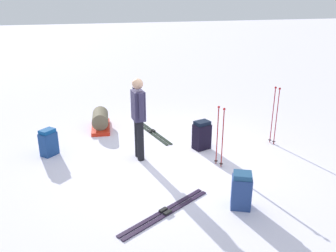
{
  "coord_description": "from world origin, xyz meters",
  "views": [
    {
      "loc": [
        -6.43,
        1.99,
        3.19
      ],
      "look_at": [
        0.0,
        0.0,
        0.7
      ],
      "focal_mm": 37.56,
      "sensor_mm": 36.0,
      "label": 1
    }
  ],
  "objects_px": {
    "ski_poles_planted_near": "(220,133)",
    "ski_pair_far": "(165,212)",
    "ski_pair_near": "(152,132)",
    "ski_poles_planted_far": "(275,113)",
    "gear_sled": "(100,120)",
    "backpack_bright": "(49,143)",
    "backpack_small_spare": "(202,135)",
    "skier_standing": "(138,115)",
    "backpack_large_dark": "(241,191)"
  },
  "relations": [
    {
      "from": "ski_poles_planted_near",
      "to": "ski_pair_far",
      "type": "bearing_deg",
      "value": 130.46
    },
    {
      "from": "ski_pair_far",
      "to": "ski_pair_near",
      "type": "bearing_deg",
      "value": -11.14
    },
    {
      "from": "ski_pair_far",
      "to": "ski_poles_planted_near",
      "type": "distance_m",
      "value": 2.09
    },
    {
      "from": "ski_poles_planted_near",
      "to": "ski_poles_planted_far",
      "type": "bearing_deg",
      "value": -68.2
    },
    {
      "from": "ski_poles_planted_near",
      "to": "gear_sled",
      "type": "relative_size",
      "value": 1.07
    },
    {
      "from": "backpack_bright",
      "to": "backpack_small_spare",
      "type": "height_order",
      "value": "backpack_small_spare"
    },
    {
      "from": "skier_standing",
      "to": "ski_poles_planted_near",
      "type": "bearing_deg",
      "value": -118.94
    },
    {
      "from": "skier_standing",
      "to": "gear_sled",
      "type": "distance_m",
      "value": 2.19
    },
    {
      "from": "skier_standing",
      "to": "ski_pair_far",
      "type": "bearing_deg",
      "value": 178.24
    },
    {
      "from": "backpack_bright",
      "to": "backpack_large_dark",
      "type": "bearing_deg",
      "value": -135.44
    },
    {
      "from": "ski_pair_far",
      "to": "backpack_large_dark",
      "type": "bearing_deg",
      "value": -99.26
    },
    {
      "from": "skier_standing",
      "to": "gear_sled",
      "type": "xyz_separation_m",
      "value": [
        1.99,
        0.56,
        -0.73
      ]
    },
    {
      "from": "ski_poles_planted_near",
      "to": "ski_poles_planted_far",
      "type": "relative_size",
      "value": 0.92
    },
    {
      "from": "backpack_bright",
      "to": "backpack_small_spare",
      "type": "distance_m",
      "value": 3.29
    },
    {
      "from": "backpack_large_dark",
      "to": "ski_poles_planted_far",
      "type": "height_order",
      "value": "ski_poles_planted_far"
    },
    {
      "from": "backpack_bright",
      "to": "ski_poles_planted_near",
      "type": "bearing_deg",
      "value": -114.96
    },
    {
      "from": "skier_standing",
      "to": "backpack_bright",
      "type": "xyz_separation_m",
      "value": [
        0.71,
        1.81,
        -0.67
      ]
    },
    {
      "from": "ski_poles_planted_near",
      "to": "skier_standing",
      "type": "bearing_deg",
      "value": 61.06
    },
    {
      "from": "skier_standing",
      "to": "backpack_large_dark",
      "type": "distance_m",
      "value": 2.63
    },
    {
      "from": "ski_poles_planted_far",
      "to": "gear_sled",
      "type": "xyz_separation_m",
      "value": [
        2.12,
        3.66,
        -0.51
      ]
    },
    {
      "from": "backpack_large_dark",
      "to": "backpack_small_spare",
      "type": "height_order",
      "value": "backpack_small_spare"
    },
    {
      "from": "backpack_bright",
      "to": "ski_pair_far",
      "type": "bearing_deg",
      "value": -148.04
    },
    {
      "from": "backpack_bright",
      "to": "ski_poles_planted_far",
      "type": "bearing_deg",
      "value": -99.82
    },
    {
      "from": "ski_poles_planted_near",
      "to": "ski_poles_planted_far",
      "type": "height_order",
      "value": "ski_poles_planted_far"
    },
    {
      "from": "backpack_small_spare",
      "to": "ski_poles_planted_near",
      "type": "relative_size",
      "value": 0.53
    },
    {
      "from": "ski_pair_near",
      "to": "backpack_bright",
      "type": "bearing_deg",
      "value": 105.22
    },
    {
      "from": "ski_pair_near",
      "to": "ski_poles_planted_near",
      "type": "relative_size",
      "value": 1.53
    },
    {
      "from": "backpack_small_spare",
      "to": "ski_poles_planted_near",
      "type": "bearing_deg",
      "value": -178.87
    },
    {
      "from": "skier_standing",
      "to": "backpack_small_spare",
      "type": "relative_size",
      "value": 2.63
    },
    {
      "from": "ski_pair_far",
      "to": "ski_poles_planted_near",
      "type": "relative_size",
      "value": 1.37
    },
    {
      "from": "backpack_small_spare",
      "to": "ski_poles_planted_far",
      "type": "bearing_deg",
      "value": -96.87
    },
    {
      "from": "backpack_bright",
      "to": "gear_sled",
      "type": "xyz_separation_m",
      "value": [
        1.27,
        -1.24,
        -0.06
      ]
    },
    {
      "from": "ski_pair_far",
      "to": "backpack_large_dark",
      "type": "relative_size",
      "value": 2.73
    },
    {
      "from": "backpack_large_dark",
      "to": "ski_poles_planted_near",
      "type": "distance_m",
      "value": 1.56
    },
    {
      "from": "ski_poles_planted_near",
      "to": "gear_sled",
      "type": "distance_m",
      "value": 3.46
    },
    {
      "from": "ski_poles_planted_far",
      "to": "gear_sled",
      "type": "relative_size",
      "value": 1.16
    },
    {
      "from": "ski_poles_planted_near",
      "to": "gear_sled",
      "type": "xyz_separation_m",
      "value": [
        2.78,
        2.0,
        -0.46
      ]
    },
    {
      "from": "skier_standing",
      "to": "backpack_large_dark",
      "type": "xyz_separation_m",
      "value": [
        -2.27,
        -1.14,
        -0.66
      ]
    },
    {
      "from": "ski_poles_planted_far",
      "to": "backpack_large_dark",
      "type": "bearing_deg",
      "value": 137.55
    },
    {
      "from": "gear_sled",
      "to": "backpack_large_dark",
      "type": "bearing_deg",
      "value": -158.24
    },
    {
      "from": "ski_pair_far",
      "to": "backpack_small_spare",
      "type": "xyz_separation_m",
      "value": [
        2.15,
        -1.49,
        0.3
      ]
    },
    {
      "from": "ski_pair_far",
      "to": "backpack_bright",
      "type": "height_order",
      "value": "backpack_bright"
    },
    {
      "from": "ski_pair_far",
      "to": "gear_sled",
      "type": "height_order",
      "value": "gear_sled"
    },
    {
      "from": "backpack_bright",
      "to": "ski_poles_planted_near",
      "type": "relative_size",
      "value": 0.48
    },
    {
      "from": "gear_sled",
      "to": "skier_standing",
      "type": "bearing_deg",
      "value": -164.15
    },
    {
      "from": "ski_pair_near",
      "to": "skier_standing",
      "type": "bearing_deg",
      "value": 155.86
    },
    {
      "from": "backpack_small_spare",
      "to": "gear_sled",
      "type": "relative_size",
      "value": 0.56
    },
    {
      "from": "skier_standing",
      "to": "ski_pair_far",
      "type": "relative_size",
      "value": 1.02
    },
    {
      "from": "ski_pair_near",
      "to": "ski_poles_planted_far",
      "type": "xyz_separation_m",
      "value": [
        -1.51,
        -2.48,
        0.73
      ]
    },
    {
      "from": "ski_pair_near",
      "to": "backpack_bright",
      "type": "distance_m",
      "value": 2.52
    }
  ]
}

